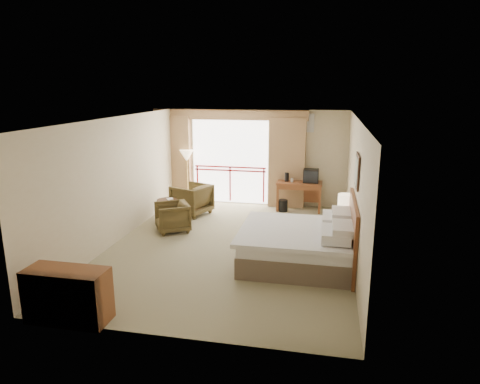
% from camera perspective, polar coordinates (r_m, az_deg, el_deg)
% --- Properties ---
extents(floor, '(7.00, 7.00, 0.00)m').
position_cam_1_polar(floor, '(9.23, -1.23, -7.19)').
color(floor, '#857D5A').
rests_on(floor, ground).
extents(ceiling, '(7.00, 7.00, 0.00)m').
position_cam_1_polar(ceiling, '(8.63, -1.33, 9.77)').
color(ceiling, white).
rests_on(ceiling, wall_back).
extents(wall_back, '(5.00, 0.00, 5.00)m').
position_cam_1_polar(wall_back, '(12.21, 2.37, 4.62)').
color(wall_back, beige).
rests_on(wall_back, ground).
extents(wall_front, '(5.00, 0.00, 5.00)m').
position_cam_1_polar(wall_front, '(5.62, -9.26, -6.90)').
color(wall_front, beige).
rests_on(wall_front, ground).
extents(wall_left, '(0.00, 7.00, 7.00)m').
position_cam_1_polar(wall_left, '(9.69, -15.86, 1.63)').
color(wall_left, beige).
rests_on(wall_left, ground).
extents(wall_right, '(0.00, 7.00, 7.00)m').
position_cam_1_polar(wall_right, '(8.64, 15.10, 0.22)').
color(wall_right, beige).
rests_on(wall_right, ground).
extents(balcony_door, '(2.40, 0.00, 2.40)m').
position_cam_1_polar(balcony_door, '(12.37, -1.33, 4.05)').
color(balcony_door, white).
rests_on(balcony_door, wall_back).
extents(balcony_railing, '(2.09, 0.03, 1.02)m').
position_cam_1_polar(balcony_railing, '(12.42, -1.34, 2.27)').
color(balcony_railing, '#A30E10').
rests_on(balcony_railing, wall_back).
extents(curtain_left, '(1.00, 0.26, 2.50)m').
position_cam_1_polar(curtain_left, '(12.70, -8.76, 4.38)').
color(curtain_left, olive).
rests_on(curtain_left, wall_back).
extents(curtain_right, '(1.00, 0.26, 2.50)m').
position_cam_1_polar(curtain_right, '(11.97, 6.27, 3.88)').
color(curtain_right, olive).
rests_on(curtain_right, wall_back).
extents(valance, '(4.40, 0.22, 0.28)m').
position_cam_1_polar(valance, '(12.11, -1.47, 10.27)').
color(valance, olive).
rests_on(valance, wall_back).
extents(hvac_vent, '(0.50, 0.04, 0.50)m').
position_cam_1_polar(hvac_vent, '(11.92, 8.65, 9.10)').
color(hvac_vent, silver).
rests_on(hvac_vent, wall_back).
extents(bed, '(2.13, 2.06, 0.97)m').
position_cam_1_polar(bed, '(8.35, 7.97, -6.91)').
color(bed, brown).
rests_on(bed, floor).
extents(headboard, '(0.06, 2.10, 1.30)m').
position_cam_1_polar(headboard, '(8.26, 14.74, -5.46)').
color(headboard, brown).
rests_on(headboard, wall_right).
extents(framed_art, '(0.04, 0.72, 0.60)m').
position_cam_1_polar(framed_art, '(7.95, 15.36, 2.72)').
color(framed_art, black).
rests_on(framed_art, wall_right).
extents(nightstand, '(0.40, 0.47, 0.54)m').
position_cam_1_polar(nightstand, '(9.46, 13.63, -5.33)').
color(nightstand, brown).
rests_on(nightstand, floor).
extents(table_lamp, '(0.31, 0.31, 0.55)m').
position_cam_1_polar(table_lamp, '(9.31, 13.87, -1.15)').
color(table_lamp, tan).
rests_on(table_lamp, nightstand).
extents(phone, '(0.16, 0.13, 0.07)m').
position_cam_1_polar(phone, '(9.22, 13.46, -3.82)').
color(phone, black).
rests_on(phone, nightstand).
extents(desk, '(1.22, 0.59, 0.80)m').
position_cam_1_polar(desk, '(11.80, 7.93, 0.56)').
color(desk, brown).
rests_on(desk, floor).
extents(tv, '(0.41, 0.32, 0.37)m').
position_cam_1_polar(tv, '(11.65, 9.44, 2.13)').
color(tv, black).
rests_on(tv, desk).
extents(coffee_maker, '(0.14, 0.14, 0.24)m').
position_cam_1_polar(coffee_maker, '(11.71, 6.25, 1.98)').
color(coffee_maker, black).
rests_on(coffee_maker, desk).
extents(cup, '(0.09, 0.09, 0.10)m').
position_cam_1_polar(cup, '(11.66, 6.95, 1.56)').
color(cup, white).
rests_on(cup, desk).
extents(wastebasket, '(0.28, 0.28, 0.32)m').
position_cam_1_polar(wastebasket, '(11.72, 5.74, -1.81)').
color(wastebasket, black).
rests_on(wastebasket, floor).
extents(armchair_far, '(1.15, 1.14, 0.81)m').
position_cam_1_polar(armchair_far, '(11.54, -6.41, -2.90)').
color(armchair_far, '#43361C').
rests_on(armchair_far, floor).
extents(armchair_near, '(1.02, 1.01, 0.68)m').
position_cam_1_polar(armchair_near, '(10.27, -8.94, -5.15)').
color(armchair_near, '#43361C').
rests_on(armchair_near, floor).
extents(side_table, '(0.51, 0.51, 0.56)m').
position_cam_1_polar(side_table, '(10.92, -9.67, -1.91)').
color(side_table, black).
rests_on(side_table, floor).
extents(book, '(0.23, 0.24, 0.02)m').
position_cam_1_polar(book, '(10.87, -9.71, -1.00)').
color(book, white).
rests_on(book, side_table).
extents(floor_lamp, '(0.40, 0.40, 1.55)m').
position_cam_1_polar(floor_lamp, '(12.35, -7.12, 4.57)').
color(floor_lamp, tan).
rests_on(floor_lamp, floor).
extents(dresser, '(1.19, 0.51, 0.80)m').
position_cam_1_polar(dresser, '(6.81, -22.01, -12.66)').
color(dresser, brown).
rests_on(dresser, floor).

